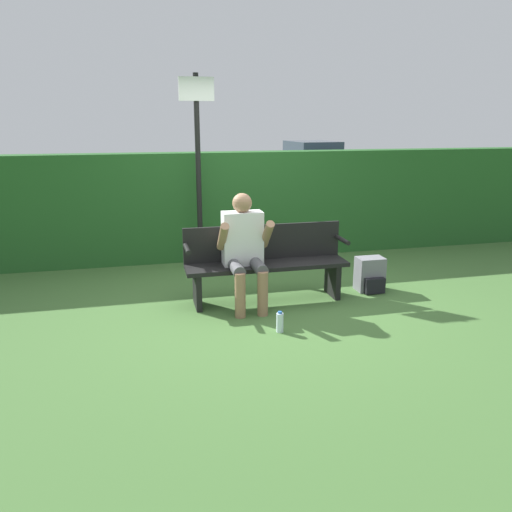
% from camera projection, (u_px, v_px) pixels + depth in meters
% --- Properties ---
extents(ground_plane, '(40.00, 40.00, 0.00)m').
position_uv_depth(ground_plane, '(267.00, 301.00, 5.61)').
color(ground_plane, '#426B33').
extents(hedge_back, '(12.00, 0.36, 1.53)m').
position_uv_depth(hedge_back, '(233.00, 205.00, 7.25)').
color(hedge_back, '#235623').
rests_on(hedge_back, ground).
extents(park_bench, '(1.80, 0.40, 0.84)m').
position_uv_depth(park_bench, '(266.00, 261.00, 5.55)').
color(park_bench, black).
rests_on(park_bench, ground).
extents(person_seated, '(0.57, 0.60, 1.22)m').
position_uv_depth(person_seated, '(244.00, 245.00, 5.32)').
color(person_seated, silver).
rests_on(person_seated, ground).
extents(backpack, '(0.32, 0.30, 0.40)m').
position_uv_depth(backpack, '(370.00, 275.00, 5.91)').
color(backpack, slate).
rests_on(backpack, ground).
extents(water_bottle, '(0.07, 0.07, 0.21)m').
position_uv_depth(water_bottle, '(280.00, 322.00, 4.77)').
color(water_bottle, silver).
rests_on(water_bottle, ground).
extents(signpost, '(0.45, 0.09, 2.54)m').
position_uv_depth(signpost, '(198.00, 158.00, 6.53)').
color(signpost, black).
rests_on(signpost, ground).
extents(parked_car, '(2.05, 3.96, 1.25)m').
position_uv_depth(parked_car, '(312.00, 160.00, 17.31)').
color(parked_car, '#2D4784').
rests_on(parked_car, ground).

